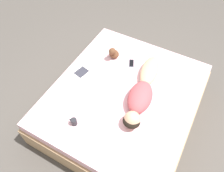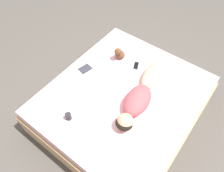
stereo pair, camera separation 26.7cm
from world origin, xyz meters
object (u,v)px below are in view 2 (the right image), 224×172
Objects in this scene: open_magazine at (90,73)px; person at (140,96)px; cell_phone at (136,66)px; coffee_mug at (68,116)px.

person is at bearing -164.82° from open_magazine.
cell_phone is (-0.45, -0.53, 0.00)m from open_magazine.
cell_phone is at bearing -118.06° from open_magazine.
person is at bearing 103.14° from cell_phone.
cell_phone is (0.37, -0.49, -0.09)m from person.
person is 12.23× the size of coffee_mug.
person reaches higher than coffee_mug.
coffee_mug is 1.25m from cell_phone.
person is 0.83m from open_magazine.
open_magazine is 0.76m from coffee_mug.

